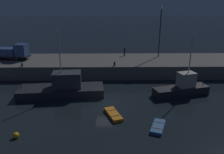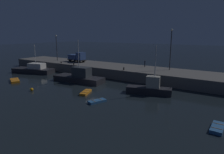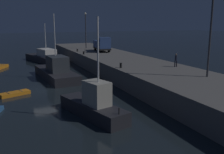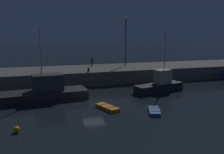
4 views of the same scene
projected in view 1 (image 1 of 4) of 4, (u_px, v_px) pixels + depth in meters
name	position (u px, v px, depth m)	size (l,w,h in m)	color
ground_plane	(106.00, 103.00, 27.56)	(320.00, 320.00, 0.00)	black
pier_quay	(107.00, 66.00, 39.36)	(71.73, 9.25, 2.17)	#5B5956
fishing_boat_white	(63.00, 88.00, 29.58)	(11.19, 4.33, 8.65)	#232328
fishing_boat_orange	(182.00, 88.00, 29.70)	(7.66, 3.86, 8.03)	#232328
dinghy_orange_near	(113.00, 114.00, 24.50)	(2.06, 3.28, 0.41)	orange
rowboat_blue_far	(158.00, 127.00, 22.15)	(1.98, 2.90, 0.38)	#2D6099
mooring_buoy_near	(16.00, 135.00, 20.57)	(0.56, 0.56, 0.56)	orange
lamp_post_east	(160.00, 28.00, 39.43)	(0.44, 0.44, 8.68)	#38383D
utility_truck	(14.00, 52.00, 38.72)	(5.76, 2.59, 2.70)	black
dockworker	(125.00, 51.00, 41.33)	(0.35, 0.43, 1.62)	black
bollard_west	(115.00, 64.00, 35.30)	(0.28, 0.28, 0.61)	black
bollard_central	(22.00, 65.00, 34.86)	(0.28, 0.28, 0.51)	black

